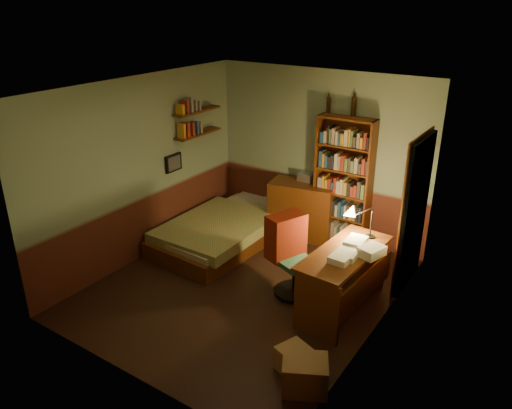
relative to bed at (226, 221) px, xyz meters
The scene contains 24 objects.
floor 1.43m from the bed, 42.53° to the right, with size 3.50×4.00×0.02m, color black.
ceiling 2.66m from the bed, 42.53° to the right, with size 3.50×4.00×0.02m, color silver.
wall_back 1.76m from the bed, 46.60° to the left, with size 3.50×0.02×2.60m, color gray.
wall_left 1.53m from the bed, 128.48° to the right, with size 0.02×4.00×2.60m, color gray.
wall_right 3.08m from the bed, 18.58° to the right, with size 0.02×4.00×2.60m, color gray.
wall_front 3.26m from the bed, 70.92° to the right, with size 3.50×0.02×2.60m, color gray.
doorway 2.84m from the bed, ahead, with size 0.06×0.90×2.00m, color black.
door_trim 2.81m from the bed, ahead, with size 0.02×0.98×2.08m, color #48220C.
bed is the anchor object (origin of this frame).
dresser 1.22m from the bed, 43.31° to the left, with size 1.00×0.50×0.89m, color #56280E.
mini_stereo 1.42m from the bed, 48.18° to the left, with size 0.23×0.18×0.12m, color #B2B2B7.
bookshelf 1.87m from the bed, 31.46° to the left, with size 0.85×0.26×1.98m, color #56280E.
bottle_left 2.33m from the bed, 41.94° to the left, with size 0.06×0.06×0.23m, color black.
bottle_right 2.56m from the bed, 33.76° to the left, with size 0.07×0.07×0.27m, color black.
desk 2.34m from the bed, 15.67° to the right, with size 0.60×1.44×0.77m, color #56280E.
paper_stack 2.66m from the bed, 12.51° to the right, with size 0.22×0.29×0.12m, color silver.
desk_lamp 2.46m from the bed, ahead, with size 0.16×0.16×0.52m, color black.
office_chair 1.79m from the bed, 23.54° to the right, with size 0.53×0.46×1.05m, color #2F5E44.
red_jacket 2.04m from the bed, 23.34° to the right, with size 0.27×0.49×0.58m, color maroon.
wall_shelf_lower 1.41m from the bed, 165.03° to the left, with size 0.20×0.90×0.03m, color #56280E.
wall_shelf_upper 1.73m from the bed, 165.03° to the left, with size 0.20×0.90×0.03m, color #56280E.
framed_picture 1.20m from the bed, 154.58° to the right, with size 0.04×0.32×0.26m, color black.
cardboard_box_a 3.32m from the bed, 39.74° to the right, with size 0.44×0.35×0.33m, color olive.
cardboard_box_b 3.08m from the bed, 39.64° to the right, with size 0.37×0.31×0.26m, color olive.
Camera 1 is at (3.25, -4.62, 3.58)m, focal length 35.00 mm.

